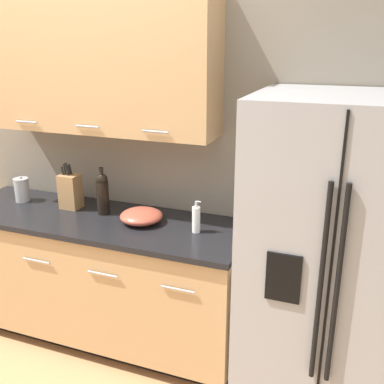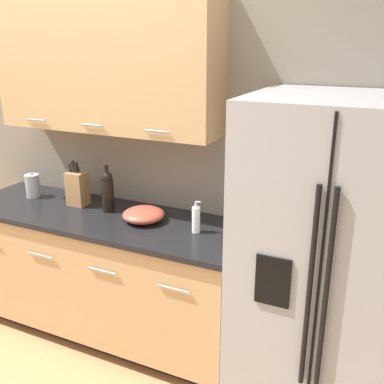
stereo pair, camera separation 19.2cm
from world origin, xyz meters
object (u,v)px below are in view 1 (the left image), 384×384
(knife_block, at_px, (70,191))
(soap_dispenser, at_px, (196,219))
(refrigerator, at_px, (334,264))
(steel_canister, at_px, (22,190))
(mixing_bowl, at_px, (141,216))
(wine_bottle, at_px, (103,193))

(knife_block, height_order, soap_dispenser, knife_block)
(refrigerator, xyz_separation_m, soap_dispenser, (-0.80, 0.08, 0.11))
(steel_canister, relative_size, mixing_bowl, 0.69)
(refrigerator, xyz_separation_m, knife_block, (-1.74, 0.17, 0.15))
(knife_block, bearing_deg, soap_dispenser, -5.01)
(refrigerator, xyz_separation_m, steel_canister, (-2.15, 0.16, 0.11))
(wine_bottle, bearing_deg, mixing_bowl, -9.40)
(knife_block, distance_m, wine_bottle, 0.27)
(wine_bottle, distance_m, mixing_bowl, 0.32)
(refrigerator, xyz_separation_m, wine_bottle, (-1.48, 0.15, 0.17))
(wine_bottle, xyz_separation_m, soap_dispenser, (0.68, -0.07, -0.06))
(mixing_bowl, bearing_deg, wine_bottle, 170.60)
(refrigerator, bearing_deg, knife_block, 174.53)
(knife_block, distance_m, steel_canister, 0.41)
(refrigerator, relative_size, soap_dispenser, 8.83)
(knife_block, height_order, steel_canister, knife_block)
(knife_block, bearing_deg, steel_canister, -179.04)
(refrigerator, bearing_deg, wine_bottle, 174.17)
(knife_block, xyz_separation_m, soap_dispenser, (0.94, -0.08, -0.04))
(knife_block, xyz_separation_m, mixing_bowl, (0.57, -0.07, -0.08))
(wine_bottle, bearing_deg, refrigerator, -5.83)
(soap_dispenser, bearing_deg, refrigerator, -6.01)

